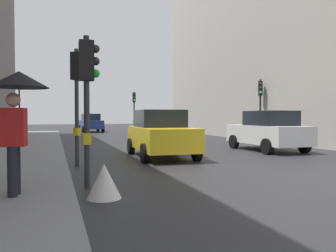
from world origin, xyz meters
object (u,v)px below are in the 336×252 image
object	(u,v)px
pedestrian_with_umbrella	(17,98)
warning_sign_triangle	(104,181)
traffic_light_far_median	(134,105)
car_yellow_taxi	(161,134)
car_white_compact	(268,131)
traffic_light_near_right	(77,85)
traffic_light_near_left	(88,84)
car_blue_van	(91,123)
traffic_light_mid_street	(260,99)

from	to	relation	value
pedestrian_with_umbrella	warning_sign_triangle	world-z (taller)	pedestrian_with_umbrella
traffic_light_far_median	car_yellow_taxi	world-z (taller)	traffic_light_far_median
car_yellow_taxi	car_white_compact	distance (m)	5.26
traffic_light_near_right	pedestrian_with_umbrella	world-z (taller)	traffic_light_near_right
traffic_light_near_right	car_white_compact	size ratio (longest dim) A/B	0.85
traffic_light_near_left	pedestrian_with_umbrella	distance (m)	1.67
pedestrian_with_umbrella	car_white_compact	bearing A→B (deg)	34.63
car_white_compact	car_yellow_taxi	bearing A→B (deg)	-171.29
car_blue_van	pedestrian_with_umbrella	bearing A→B (deg)	-98.14
car_yellow_taxi	traffic_light_near_right	bearing A→B (deg)	-155.88
traffic_light_near_left	traffic_light_mid_street	bearing A→B (deg)	42.85
traffic_light_near_right	car_blue_van	xyz separation A→B (m)	(2.67, 23.12, -1.59)
traffic_light_near_right	car_white_compact	bearing A→B (deg)	14.73
traffic_light_mid_street	traffic_light_far_median	distance (m)	13.33
car_yellow_taxi	car_white_compact	xyz separation A→B (m)	(5.20, 0.80, 0.00)
traffic_light_near_left	warning_sign_triangle	size ratio (longest dim) A/B	4.95
traffic_light_mid_street	car_white_compact	distance (m)	5.39
traffic_light_mid_street	car_yellow_taxi	size ratio (longest dim) A/B	0.86
traffic_light_far_median	car_white_compact	size ratio (longest dim) A/B	0.88
traffic_light_mid_street	traffic_light_far_median	size ratio (longest dim) A/B	1.00
traffic_light_near_left	traffic_light_mid_street	distance (m)	14.76
car_yellow_taxi	traffic_light_mid_street	bearing A→B (deg)	34.14
warning_sign_triangle	traffic_light_near_right	bearing A→B (deg)	92.53
car_blue_van	pedestrian_with_umbrella	xyz separation A→B (m)	(-3.94, -27.54, 0.96)
traffic_light_far_median	traffic_light_mid_street	bearing A→B (deg)	-69.04
car_yellow_taxi	warning_sign_triangle	distance (m)	6.52
traffic_light_far_median	car_blue_van	world-z (taller)	traffic_light_far_median
traffic_light_far_median	pedestrian_with_umbrella	size ratio (longest dim) A/B	1.73
traffic_light_near_left	pedestrian_with_umbrella	world-z (taller)	traffic_light_near_left
traffic_light_far_median	car_white_compact	distance (m)	17.13
traffic_light_near_left	car_yellow_taxi	world-z (taller)	traffic_light_near_left
car_blue_van	traffic_light_near_right	bearing A→B (deg)	-96.59
traffic_light_mid_street	traffic_light_far_median	world-z (taller)	traffic_light_far_median
traffic_light_near_right	car_blue_van	bearing A→B (deg)	83.41
pedestrian_with_umbrella	warning_sign_triangle	bearing A→B (deg)	-0.83
car_yellow_taxi	car_white_compact	bearing A→B (deg)	8.71
car_blue_van	car_white_compact	xyz separation A→B (m)	(5.61, -20.95, 0.00)
warning_sign_triangle	pedestrian_with_umbrella	bearing A→B (deg)	179.17
traffic_light_mid_street	car_blue_van	world-z (taller)	traffic_light_mid_street
traffic_light_near_left	car_yellow_taxi	bearing A→B (deg)	57.26
traffic_light_near_left	car_white_compact	size ratio (longest dim) A/B	0.76
traffic_light_far_median	traffic_light_near_right	xyz separation A→B (m)	(-6.05, -19.08, -0.09)
traffic_light_mid_street	traffic_light_near_right	bearing A→B (deg)	-148.52
traffic_light_mid_street	car_white_compact	world-z (taller)	traffic_light_mid_street
traffic_light_near_right	pedestrian_with_umbrella	xyz separation A→B (m)	(-1.27, -4.42, -0.63)
warning_sign_triangle	traffic_light_near_left	bearing A→B (deg)	100.48
car_white_compact	pedestrian_with_umbrella	distance (m)	11.65
traffic_light_near_left	pedestrian_with_umbrella	size ratio (longest dim) A/B	1.50
traffic_light_far_median	warning_sign_triangle	world-z (taller)	traffic_light_far_median
traffic_light_near_right	pedestrian_with_umbrella	size ratio (longest dim) A/B	1.67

